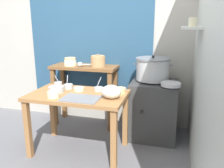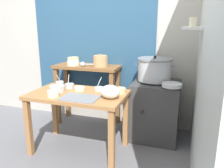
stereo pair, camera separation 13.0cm
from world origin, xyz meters
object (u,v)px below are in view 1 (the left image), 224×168
(plastic_bag, at_px, (111,92))
(prep_bowl_5, at_px, (120,90))
(clay_pot, at_px, (98,61))
(serving_tray, at_px, (81,98))
(back_shelf_table, at_px, (85,81))
(prep_bowl_2, at_px, (58,84))
(prep_bowl_1, at_px, (79,89))
(bowl_stack_enamel, at_px, (70,62))
(prep_bowl_3, at_px, (99,89))
(wide_pan, at_px, (171,84))
(prep_table, at_px, (78,103))
(prep_bowl_4, at_px, (68,86))
(stove_block, at_px, (154,109))
(prep_bowl_6, at_px, (53,94))
(ladle, at_px, (81,64))
(steamer_pot, at_px, (153,69))
(prep_bowl_0, at_px, (56,89))

(plastic_bag, relative_size, prep_bowl_5, 1.66)
(clay_pot, relative_size, serving_tray, 0.52)
(back_shelf_table, height_order, prep_bowl_2, back_shelf_table)
(prep_bowl_1, relative_size, prep_bowl_5, 0.98)
(prep_bowl_1, bearing_deg, bowl_stack_enamel, 122.31)
(prep_bowl_2, height_order, prep_bowl_3, prep_bowl_3)
(prep_bowl_2, bearing_deg, wide_pan, 7.09)
(prep_table, distance_m, back_shelf_table, 0.79)
(prep_bowl_2, xyz_separation_m, prep_bowl_4, (0.17, -0.05, -0.00))
(back_shelf_table, bearing_deg, wide_pan, -16.38)
(stove_block, xyz_separation_m, prep_bowl_3, (-0.62, -0.45, 0.36))
(prep_table, relative_size, prep_bowl_4, 6.74)
(back_shelf_table, relative_size, prep_bowl_6, 7.47)
(ladle, bearing_deg, clay_pot, 23.53)
(steamer_pot, relative_size, prep_bowl_2, 3.28)
(prep_bowl_0, xyz_separation_m, prep_bowl_5, (0.72, 0.17, -0.00))
(bowl_stack_enamel, bearing_deg, wide_pan, -12.93)
(clay_pot, distance_m, prep_bowl_2, 0.68)
(wide_pan, bearing_deg, prep_bowl_4, -169.56)
(back_shelf_table, distance_m, clay_pot, 0.37)
(bowl_stack_enamel, distance_m, prep_bowl_4, 0.63)
(bowl_stack_enamel, xyz_separation_m, serving_tray, (0.53, -0.89, -0.23))
(clay_pot, relative_size, plastic_bag, 0.99)
(back_shelf_table, xyz_separation_m, stove_block, (1.03, -0.13, -0.30))
(stove_block, distance_m, wide_pan, 0.52)
(prep_bowl_0, bearing_deg, stove_block, 30.64)
(back_shelf_table, bearing_deg, stove_block, -7.18)
(prep_bowl_2, distance_m, prep_bowl_3, 0.56)
(prep_table, height_order, prep_bowl_4, prep_bowl_4)
(ladle, distance_m, plastic_bag, 0.98)
(wide_pan, xyz_separation_m, prep_bowl_5, (-0.56, -0.23, -0.05))
(prep_bowl_5, bearing_deg, plastic_bag, -101.97)
(prep_bowl_1, bearing_deg, ladle, 109.79)
(ladle, height_order, prep_bowl_0, ladle)
(prep_bowl_1, xyz_separation_m, prep_bowl_4, (-0.16, 0.06, 0.01))
(prep_bowl_3, bearing_deg, wide_pan, 14.83)
(serving_tray, height_order, prep_bowl_6, prep_bowl_6)
(serving_tray, distance_m, prep_bowl_3, 0.35)
(prep_table, distance_m, prep_bowl_6, 0.32)
(wide_pan, distance_m, prep_bowl_4, 1.23)
(wide_pan, distance_m, prep_bowl_5, 0.60)
(wide_pan, height_order, prep_bowl_6, wide_pan)
(prep_bowl_2, xyz_separation_m, prep_bowl_3, (0.56, -0.05, -0.01))
(ladle, xyz_separation_m, prep_bowl_4, (0.03, -0.49, -0.18))
(prep_bowl_4, bearing_deg, serving_tray, -48.16)
(ladle, bearing_deg, prep_bowl_6, -87.82)
(prep_table, xyz_separation_m, steamer_pot, (0.77, 0.64, 0.32))
(prep_table, relative_size, wide_pan, 4.74)
(bowl_stack_enamel, distance_m, wide_pan, 1.48)
(ladle, height_order, prep_bowl_6, ladle)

